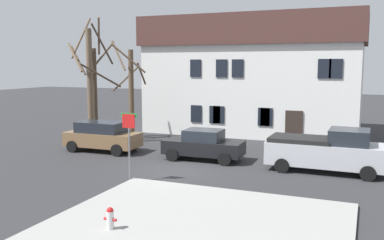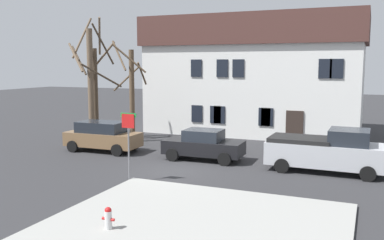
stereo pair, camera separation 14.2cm
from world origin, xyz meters
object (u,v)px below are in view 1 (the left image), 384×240
at_px(tree_bare_far, 131,91).
at_px(pickup_truck_silver, 327,151).
at_px(fire_hydrant, 110,218).
at_px(car_brown_wagon, 102,136).
at_px(tree_bare_near, 95,89).
at_px(tree_bare_mid, 90,80).
at_px(street_sign_pole, 129,134).
at_px(building_main, 254,74).
at_px(car_black_sedan, 204,145).

relative_size(tree_bare_far, pickup_truck_silver, 1.19).
bearing_deg(pickup_truck_silver, fire_hydrant, -117.56).
bearing_deg(car_brown_wagon, tree_bare_near, 130.20).
xyz_separation_m(tree_bare_mid, street_sign_pole, (7.47, -7.66, -1.98)).
bearing_deg(tree_bare_far, building_main, 49.59).
relative_size(tree_bare_mid, pickup_truck_silver, 1.47).
relative_size(building_main, car_black_sedan, 3.68).
relative_size(car_brown_wagon, fire_hydrant, 6.51).
relative_size(tree_bare_far, fire_hydrant, 9.70).
xyz_separation_m(tree_bare_mid, car_brown_wagon, (2.60, -2.56, -3.16)).
bearing_deg(tree_bare_mid, building_main, 42.28).
height_order(building_main, tree_bare_mid, building_main).
bearing_deg(tree_bare_mid, car_brown_wagon, -44.55).
distance_m(building_main, car_black_sedan, 11.06).
bearing_deg(car_brown_wagon, car_black_sedan, 1.26).
height_order(tree_bare_mid, tree_bare_far, tree_bare_mid).
height_order(building_main, pickup_truck_silver, building_main).
distance_m(building_main, tree_bare_mid, 11.99).
bearing_deg(tree_bare_far, street_sign_pole, -60.04).
xyz_separation_m(tree_bare_mid, car_black_sedan, (8.89, -2.42, -3.25)).
height_order(car_brown_wagon, pickup_truck_silver, pickup_truck_silver).
height_order(pickup_truck_silver, street_sign_pole, street_sign_pole).
bearing_deg(street_sign_pole, building_main, 84.91).
distance_m(tree_bare_mid, fire_hydrant, 16.55).
relative_size(tree_bare_mid, fire_hydrant, 11.97).
relative_size(car_brown_wagon, pickup_truck_silver, 0.80).
xyz_separation_m(car_black_sedan, street_sign_pole, (-1.42, -5.23, 1.27)).
height_order(tree_bare_mid, fire_hydrant, tree_bare_mid).
relative_size(tree_bare_far, street_sign_pole, 2.19).
bearing_deg(fire_hydrant, building_main, 92.71).
relative_size(pickup_truck_silver, street_sign_pole, 1.84).
relative_size(tree_bare_mid, street_sign_pole, 2.71).
bearing_deg(car_brown_wagon, tree_bare_mid, 135.45).
bearing_deg(street_sign_pole, tree_bare_near, 132.38).
height_order(tree_bare_far, car_black_sedan, tree_bare_far).
distance_m(car_brown_wagon, fire_hydrant, 12.56).
relative_size(car_black_sedan, pickup_truck_silver, 0.77).
xyz_separation_m(tree_bare_far, car_brown_wagon, (-0.03, -3.30, -2.41)).
relative_size(tree_bare_mid, tree_bare_far, 1.23).
bearing_deg(building_main, pickup_truck_silver, -59.13).
height_order(fire_hydrant, street_sign_pole, street_sign_pole).
bearing_deg(tree_bare_far, car_black_sedan, -26.78).
xyz_separation_m(building_main, tree_bare_far, (-6.24, -7.33, -1.01)).
bearing_deg(pickup_truck_silver, tree_bare_far, 165.39).
xyz_separation_m(building_main, tree_bare_near, (-9.00, -7.39, -0.92)).
xyz_separation_m(pickup_truck_silver, street_sign_pole, (-7.74, -5.11, 1.08)).
relative_size(tree_bare_near, street_sign_pole, 2.56).
height_order(tree_bare_near, tree_bare_far, tree_bare_near).
distance_m(building_main, street_sign_pole, 15.94).
distance_m(tree_bare_near, car_brown_wagon, 4.92).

